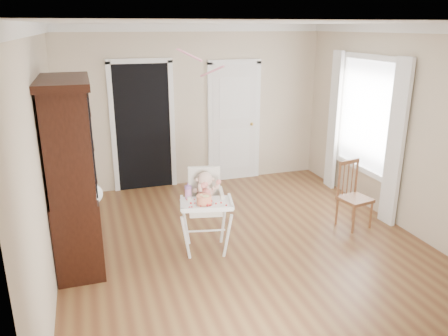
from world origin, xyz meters
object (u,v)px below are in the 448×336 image
object	(u,v)px
sippy_cup	(188,192)
china_cabinet	(73,175)
cake	(204,200)
dining_chair	(354,197)
high_chair	(205,201)

from	to	relation	value
sippy_cup	china_cabinet	size ratio (longest dim) A/B	0.09
sippy_cup	china_cabinet	world-z (taller)	china_cabinet
cake	sippy_cup	xyz separation A→B (m)	(-0.13, 0.22, 0.03)
sippy_cup	dining_chair	world-z (taller)	sippy_cup
sippy_cup	dining_chair	bearing A→B (deg)	2.60
china_cabinet	dining_chair	bearing A→B (deg)	-2.72
dining_chair	cake	bearing A→B (deg)	177.64
china_cabinet	dining_chair	xyz separation A→B (m)	(3.61, -0.17, -0.65)
high_chair	dining_chair	size ratio (longest dim) A/B	1.15
high_chair	dining_chair	xyz separation A→B (m)	(2.13, 0.07, -0.22)
high_chair	dining_chair	distance (m)	2.15
dining_chair	china_cabinet	bearing A→B (deg)	166.59
high_chair	china_cabinet	distance (m)	1.55
high_chair	china_cabinet	world-z (taller)	china_cabinet
sippy_cup	high_chair	bearing A→B (deg)	10.68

